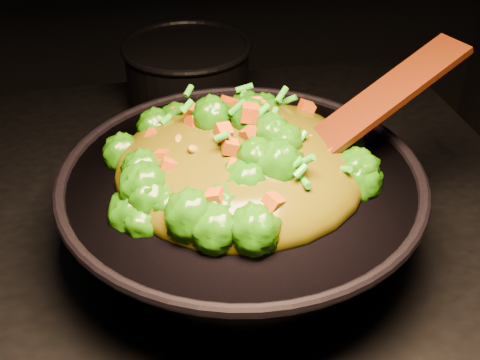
{
  "coord_description": "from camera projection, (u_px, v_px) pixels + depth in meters",
  "views": [
    {
      "loc": [
        -0.02,
        -0.72,
        1.48
      ],
      "look_at": [
        0.11,
        -0.09,
        1.01
      ],
      "focal_mm": 45.0,
      "sensor_mm": 36.0,
      "label": 1
    }
  ],
  "objects": [
    {
      "name": "back_pot",
      "position": [
        188.0,
        75.0,
        1.14
      ],
      "size": [
        0.24,
        0.24,
        0.13
      ],
      "primitive_type": "cylinder",
      "rotation": [
        0.0,
        0.0,
        -0.03
      ],
      "color": "black",
      "rests_on": "stovetop"
    },
    {
      "name": "stir_fry",
      "position": [
        241.0,
        134.0,
        0.75
      ],
      "size": [
        0.43,
        0.43,
        0.11
      ],
      "primitive_type": null,
      "rotation": [
        0.0,
        0.0,
        -0.43
      ],
      "color": "#1C5C06",
      "rests_on": "wok"
    },
    {
      "name": "wok",
      "position": [
        242.0,
        214.0,
        0.81
      ],
      "size": [
        0.5,
        0.5,
        0.13
      ],
      "primitive_type": null,
      "rotation": [
        0.0,
        0.0,
        -0.09
      ],
      "color": "black",
      "rests_on": "stovetop"
    },
    {
      "name": "spatula",
      "position": [
        353.0,
        120.0,
        0.76
      ],
      "size": [
        0.34,
        0.16,
        0.14
      ],
      "primitive_type": "cube",
      "rotation": [
        0.0,
        -0.38,
        0.34
      ],
      "color": "#3C1C08",
      "rests_on": "wok"
    }
  ]
}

